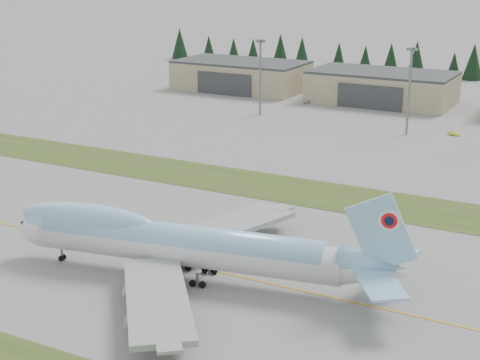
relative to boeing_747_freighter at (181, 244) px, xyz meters
The scene contains 10 objects.
ground 7.39m from the boeing_747_freighter, 108.91° to the left, with size 7000.00×7000.00×0.00m, color slate.
grass_strip_far 49.78m from the boeing_747_freighter, 91.76° to the left, with size 400.00×18.00×0.08m, color #334A1A.
taxiway_line_main 7.39m from the boeing_747_freighter, 108.91° to the left, with size 400.00×0.40×0.02m, color gold.
boeing_747_freighter is the anchor object (origin of this frame).
hangar_left 170.09m from the boeing_747_freighter, 114.86° to the left, with size 48.00×26.60×10.80m.
hangar_center 155.20m from the boeing_747_freighter, 96.11° to the left, with size 48.00×26.60×10.80m.
floodlight_masts 114.74m from the boeing_747_freighter, 82.45° to the left, with size 122.91×8.11×24.50m.
service_vehicle_a 146.15m from the boeing_747_freighter, 105.35° to the left, with size 1.55×3.85×1.31m, color silver.
service_vehicle_b 118.57m from the boeing_747_freighter, 81.92° to the left, with size 1.22×3.46×1.14m, color #CDDA36.
conifer_belt 217.00m from the boeing_747_freighter, 89.27° to the left, with size 278.83×15.48×15.56m.
Camera 1 is at (60.15, -94.39, 49.09)m, focal length 55.00 mm.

